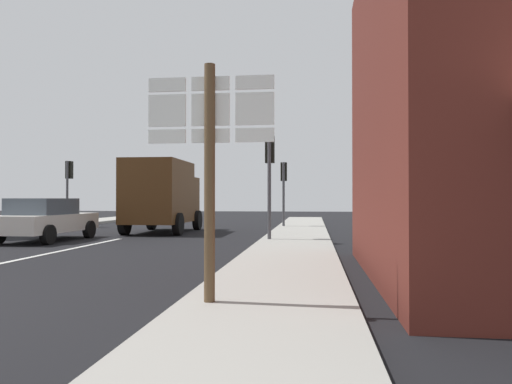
# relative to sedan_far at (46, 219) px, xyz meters

# --- Properties ---
(ground_plane) EXTENTS (80.00, 80.00, 0.00)m
(ground_plane) POSITION_rel_sedan_far_xyz_m (2.21, -0.86, -0.76)
(ground_plane) COLOR black
(sidewalk_right) EXTENTS (2.30, 44.00, 0.14)m
(sidewalk_right) POSITION_rel_sedan_far_xyz_m (8.59, -2.86, -0.69)
(sidewalk_right) COLOR gray
(sidewalk_right) RESTS_ON ground
(lane_centre_stripe) EXTENTS (0.16, 12.00, 0.01)m
(lane_centre_stripe) POSITION_rel_sedan_far_xyz_m (2.21, -4.86, -0.75)
(lane_centre_stripe) COLOR silver
(lane_centre_stripe) RESTS_ON ground
(sedan_far) EXTENTS (2.04, 4.24, 1.47)m
(sedan_far) POSITION_rel_sedan_far_xyz_m (0.00, 0.00, 0.00)
(sedan_far) COLOR beige
(sedan_far) RESTS_ON ground
(delivery_truck) EXTENTS (2.54, 5.03, 3.05)m
(delivery_truck) POSITION_rel_sedan_far_xyz_m (2.71, 4.48, 0.89)
(delivery_truck) COLOR #4C2D14
(delivery_truck) RESTS_ON ground
(route_sign_post) EXTENTS (1.66, 0.14, 3.20)m
(route_sign_post) POSITION_rel_sedan_far_xyz_m (7.85, -9.59, 1.24)
(route_sign_post) COLOR brown
(route_sign_post) RESTS_ON ground
(traffic_light_far_right) EXTENTS (0.30, 0.49, 3.22)m
(traffic_light_far_right) POSITION_rel_sedan_far_xyz_m (7.74, 7.79, 1.62)
(traffic_light_far_right) COLOR #47474C
(traffic_light_far_right) RESTS_ON ground
(traffic_light_near_right) EXTENTS (0.30, 0.49, 3.55)m
(traffic_light_near_right) POSITION_rel_sedan_far_xyz_m (7.74, 0.22, 1.87)
(traffic_light_near_right) COLOR #47474C
(traffic_light_near_right) RESTS_ON ground
(traffic_light_far_left) EXTENTS (0.30, 0.49, 3.39)m
(traffic_light_far_left) POSITION_rel_sedan_far_xyz_m (-3.32, 7.82, 1.75)
(traffic_light_far_left) COLOR #47474C
(traffic_light_far_left) RESTS_ON ground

